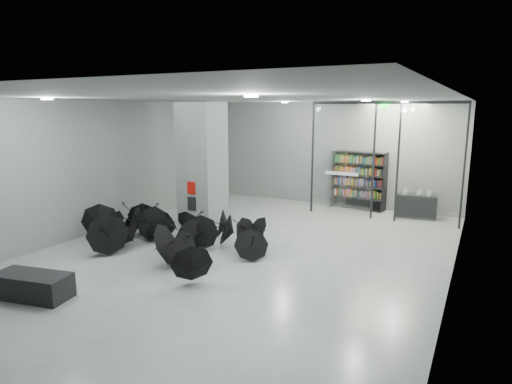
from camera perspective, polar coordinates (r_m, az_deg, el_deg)
The scene contains 10 objects.
room at distance 10.81m, azimuth -2.33°, elevation 6.03°, with size 14.00×14.02×4.01m.
column at distance 13.92m, azimuth -7.06°, elevation 3.58°, with size 1.20×1.20×4.00m, color slate.
fire_cabinet at distance 13.53m, azimuth -8.50°, elevation 0.54°, with size 0.28×0.04×0.38m, color #A50A07.
info_panel at distance 13.63m, azimuth -8.44°, elevation -1.53°, with size 0.30×0.03×0.42m, color black.
exit_sign at distance 14.91m, azimuth 16.52°, elevation 10.72°, with size 0.30×0.06×0.15m, color #0CE533.
glass_partition at distance 15.20m, azimuth 16.30°, elevation 4.53°, with size 5.06×0.08×4.00m.
bench at distance 10.03m, azimuth -27.33°, elevation -10.87°, with size 1.56×0.67×0.50m, color black.
bookshelf at distance 16.79m, azimuth 13.35°, elevation 1.49°, with size 1.98×0.40×2.18m, color black, non-canonical shape.
shop_counter at distance 16.08m, azimuth 20.20°, elevation -1.76°, with size 1.38×0.55×0.83m, color black.
umbrella_cluster at distance 12.17m, azimuth -11.48°, elevation -5.77°, with size 5.76×4.52×1.29m.
Camera 1 is at (5.43, -9.30, 3.78)m, focal length 30.43 mm.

